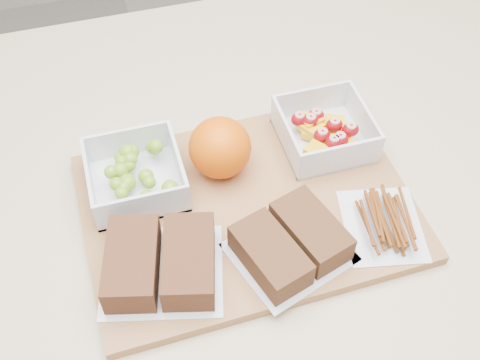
{
  "coord_description": "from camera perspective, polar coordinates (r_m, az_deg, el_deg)",
  "views": [
    {
      "loc": [
        -0.14,
        -0.47,
        1.54
      ],
      "look_at": [
        -0.0,
        0.01,
        0.93
      ],
      "focal_mm": 45.0,
      "sensor_mm": 36.0,
      "label": 1
    }
  ],
  "objects": [
    {
      "name": "counter",
      "position": [
        1.2,
        0.31,
        -14.69
      ],
      "size": [
        1.2,
        0.9,
        0.9
      ],
      "primitive_type": "cube",
      "color": "beige",
      "rests_on": "ground"
    },
    {
      "name": "cutting_board",
      "position": [
        0.79,
        0.71,
        -2.63
      ],
      "size": [
        0.43,
        0.31,
        0.02
      ],
      "primitive_type": "cube",
      "rotation": [
        0.0,
        0.0,
        0.02
      ],
      "color": "#A57244",
      "rests_on": "counter"
    },
    {
      "name": "grape_container",
      "position": [
        0.79,
        -9.76,
        0.47
      ],
      "size": [
        0.12,
        0.12,
        0.05
      ],
      "color": "silver",
      "rests_on": "cutting_board"
    },
    {
      "name": "fruit_container",
      "position": [
        0.85,
        7.99,
        4.54
      ],
      "size": [
        0.12,
        0.12,
        0.05
      ],
      "color": "silver",
      "rests_on": "cutting_board"
    },
    {
      "name": "orange",
      "position": [
        0.79,
        -1.91,
        3.08
      ],
      "size": [
        0.08,
        0.08,
        0.08
      ],
      "primitive_type": "sphere",
      "color": "#EA5B05",
      "rests_on": "cutting_board"
    },
    {
      "name": "sandwich_bag_left",
      "position": [
        0.71,
        -7.52,
        -7.77
      ],
      "size": [
        0.17,
        0.16,
        0.04
      ],
      "color": "silver",
      "rests_on": "cutting_board"
    },
    {
      "name": "sandwich_bag_center",
      "position": [
        0.72,
        4.82,
        -6.04
      ],
      "size": [
        0.16,
        0.15,
        0.04
      ],
      "color": "silver",
      "rests_on": "cutting_board"
    },
    {
      "name": "pretzel_bag",
      "position": [
        0.77,
        13.47,
        -3.74
      ],
      "size": [
        0.12,
        0.13,
        0.03
      ],
      "color": "silver",
      "rests_on": "cutting_board"
    }
  ]
}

